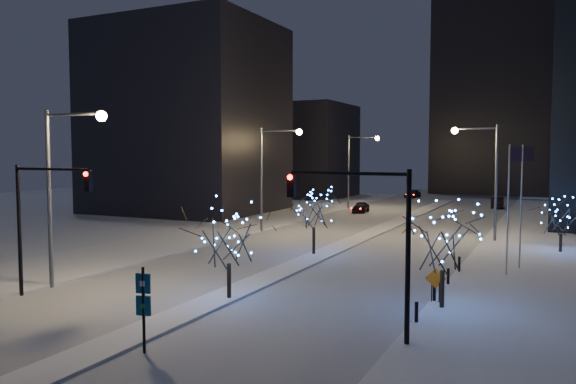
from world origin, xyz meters
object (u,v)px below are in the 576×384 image
Objects in this scene: street_lamp_east at (485,167)px; traffic_signal_east at (370,225)px; street_lamp_w_mid at (271,165)px; car_mid at (497,202)px; car_near at (361,207)px; wayfinding_sign at (143,301)px; traffic_signal_west at (39,208)px; holiday_tree_median_far at (314,210)px; holiday_tree_median_near at (229,234)px; holiday_tree_plaza_far at (561,217)px; construction_sign at (436,281)px; street_lamp_w_near at (62,173)px; street_lamp_w_far at (356,161)px; car_far at (413,194)px; holiday_tree_plaza_near at (443,239)px.

street_lamp_east is 29.08m from traffic_signal_east.
street_lamp_w_mid is 2.13× the size of car_mid.
car_near is at bearing 133.28° from street_lamp_east.
car_near is 1.22× the size of wayfinding_sign.
traffic_signal_west is 1.44× the size of holiday_tree_median_far.
street_lamp_w_mid is 1.43× the size of traffic_signal_east.
car_near is 0.86× the size of car_mid.
holiday_tree_median_near is 1.05× the size of holiday_tree_median_far.
car_mid is 36.23m from holiday_tree_plaza_far.
holiday_tree_median_near is at bearing -67.68° from street_lamp_w_mid.
construction_sign is (2.02, -53.99, 0.41)m from car_mid.
holiday_tree_plaza_far is at bearing -1.30° from street_lamp_w_mid.
street_lamp_east is at bearing 149.05° from holiday_tree_plaza_far.
holiday_tree_plaza_far is at bearing 44.38° from street_lamp_w_near.
traffic_signal_east is at bearing -60.33° from holiday_tree_median_far.
street_lamp_w_far is 23.38m from car_far.
car_near is (-16.97, 18.02, -5.76)m from street_lamp_east.
holiday_tree_median_near is at bearing -171.23° from construction_sign.
traffic_signal_east is 9.06m from holiday_tree_median_near.
holiday_tree_median_far is at bearing -82.96° from car_near.
street_lamp_w_near is at bearing -97.35° from car_near.
holiday_tree_median_near reaches higher than holiday_tree_median_far.
street_lamp_w_near is at bearing -175.51° from construction_sign.
street_lamp_east is at bearing 55.81° from street_lamp_w_near.
holiday_tree_plaza_near is (17.66, -41.10, 2.79)m from car_near.
holiday_tree_median_near is at bearing -164.21° from holiday_tree_plaza_near.
traffic_signal_east is 1.32× the size of holiday_tree_plaza_near.
street_lamp_east is 22.84m from construction_sign.
street_lamp_w_mid is at bearing 90.00° from street_lamp_w_near.
traffic_signal_east is (17.88, -26.00, -1.74)m from street_lamp_w_mid.
wayfinding_sign is (1.16, -8.02, -1.40)m from holiday_tree_median_near.
street_lamp_w_mid is 1.00× the size of street_lamp_east.
traffic_signal_west is 17.41m from traffic_signal_east.
car_near is at bearing 113.25° from holiday_tree_plaza_near.
traffic_signal_east reaches higher than car_mid.
street_lamp_w_near is 35.13m from holiday_tree_plaza_far.
street_lamp_w_far is 1.43× the size of traffic_signal_west.
holiday_tree_plaza_far is (22.41, -48.06, 2.15)m from car_far.
street_lamp_w_far reaches higher than wayfinding_sign.
wayfinding_sign is at bearing -145.52° from traffic_signal_east.
holiday_tree_median_far is at bearing -78.01° from car_far.
wayfinding_sign is (10.60, -31.00, -4.46)m from street_lamp_w_mid.
street_lamp_w_near reaches higher than construction_sign.
wayfinding_sign is (-7.28, -5.00, -2.72)m from traffic_signal_east.
traffic_signal_east is 1.44× the size of holiday_tree_median_far.
street_lamp_w_near is 3.00× the size of wayfinding_sign.
holiday_tree_plaza_far is at bearing 55.28° from holiday_tree_median_near.
holiday_tree_plaza_far reaches higher than car_far.
wayfinding_sign is at bearing 77.92° from car_mid.
street_lamp_w_near is at bearing -90.00° from street_lamp_w_mid.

